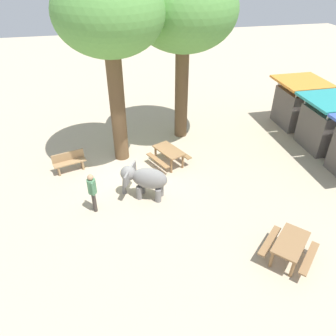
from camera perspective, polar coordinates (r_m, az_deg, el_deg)
name	(u,v)px	position (r m, az deg, el deg)	size (l,w,h in m)	color
ground_plane	(139,178)	(14.14, -5.04, -1.72)	(60.00, 60.00, 0.00)	#BAA88C
elephant	(145,179)	(12.61, -4.12, -1.91)	(1.55, 1.87, 1.32)	slate
person_handler	(92,190)	(12.18, -13.15, -3.74)	(0.51, 0.32, 1.62)	#3F3833
shade_tree_main	(183,11)	(15.59, 2.72, 25.85)	(5.12, 4.69, 7.92)	brown
shade_tree_secondary	(109,16)	(13.50, -10.30, 24.80)	(4.60, 4.21, 7.93)	brown
wooden_bench	(69,161)	(14.96, -16.96, 1.14)	(0.77, 1.46, 0.88)	#9E7A51
picnic_table_near	(169,153)	(14.66, 0.16, 2.61)	(1.98, 1.97, 0.78)	olive
picnic_table_far	(290,246)	(11.03, 20.63, -12.67)	(2.10, 2.11, 0.78)	olive
market_stall_orange	(297,105)	(19.44, 21.72, 10.20)	(2.50, 2.50, 2.52)	#59514C
market_stall_teal	(326,126)	(17.55, 25.99, 6.62)	(2.50, 2.50, 2.52)	#59514C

